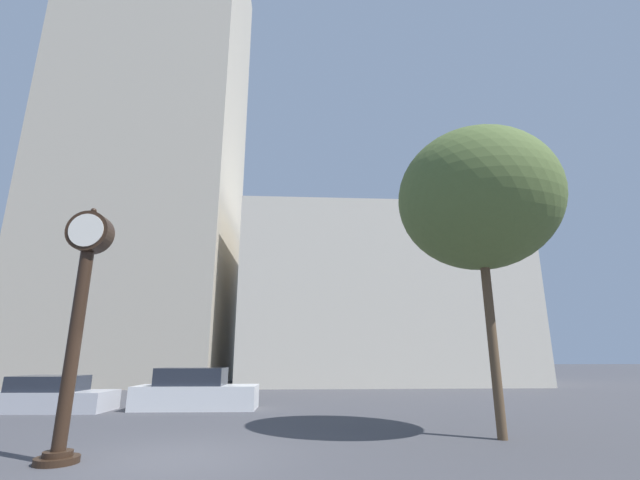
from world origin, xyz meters
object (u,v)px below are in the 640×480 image
Objects in this scene: street_clock at (80,306)px; bare_tree at (478,200)px; car_silver at (51,396)px; car_white at (195,392)px.

street_clock is 0.62× the size of bare_tree.
car_white reaches higher than car_silver.
bare_tree is at bearing -35.63° from car_white.
bare_tree is (8.75, -6.58, 5.50)m from car_white.
street_clock is at bearing -169.15° from bare_tree.
bare_tree is at bearing -21.84° from car_silver.
car_silver is at bearing 155.62° from bare_tree.
street_clock is 8.72m from car_white.
street_clock is at bearing -93.21° from car_white.
street_clock is at bearing -58.66° from car_silver.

